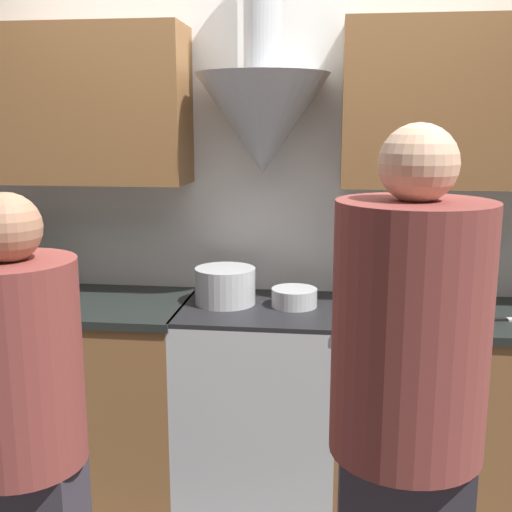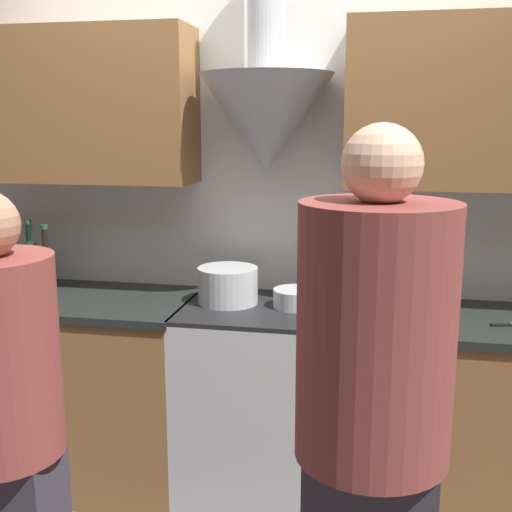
# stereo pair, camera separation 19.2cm
# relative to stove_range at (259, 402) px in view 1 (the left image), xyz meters

# --- Properties ---
(wall_back) EXTENTS (8.40, 0.59, 2.60)m
(wall_back) POSITION_rel_stove_range_xyz_m (0.01, 0.26, 1.01)
(wall_back) COLOR white
(wall_back) RESTS_ON ground_plane
(counter_left) EXTENTS (1.18, 0.62, 0.92)m
(counter_left) POSITION_rel_stove_range_xyz_m (-0.93, -0.00, -0.00)
(counter_left) COLOR brown
(counter_left) RESTS_ON ground_plane
(counter_right) EXTENTS (1.26, 0.62, 0.92)m
(counter_right) POSITION_rel_stove_range_xyz_m (0.96, -0.00, -0.00)
(counter_right) COLOR brown
(counter_right) RESTS_ON ground_plane
(stove_range) EXTENTS (0.69, 0.60, 0.92)m
(stove_range) POSITION_rel_stove_range_xyz_m (0.00, 0.00, 0.00)
(stove_range) COLOR #B7BABC
(stove_range) RESTS_ON ground_plane
(wine_bottle_2) EXTENTS (0.07, 0.07, 0.35)m
(wine_bottle_2) POSITION_rel_stove_range_xyz_m (-1.22, 0.04, 0.60)
(wine_bottle_2) COLOR black
(wine_bottle_2) RESTS_ON counter_left
(wine_bottle_3) EXTENTS (0.07, 0.07, 0.35)m
(wine_bottle_3) POSITION_rel_stove_range_xyz_m (-1.14, 0.05, 0.60)
(wine_bottle_3) COLOR black
(wine_bottle_3) RESTS_ON counter_left
(wine_bottle_4) EXTENTS (0.07, 0.07, 0.33)m
(wine_bottle_4) POSITION_rel_stove_range_xyz_m (-1.04, 0.03, 0.59)
(wine_bottle_4) COLOR black
(wine_bottle_4) RESTS_ON counter_left
(stock_pot) EXTENTS (0.27, 0.27, 0.16)m
(stock_pot) POSITION_rel_stove_range_xyz_m (-0.16, 0.03, 0.54)
(stock_pot) COLOR #B7BABC
(stock_pot) RESTS_ON stove_range
(mixing_bowl) EXTENTS (0.20, 0.20, 0.08)m
(mixing_bowl) POSITION_rel_stove_range_xyz_m (0.16, 0.02, 0.50)
(mixing_bowl) COLOR #B7BABC
(mixing_bowl) RESTS_ON stove_range
(saucepan) EXTENTS (0.15, 0.15, 0.08)m
(saucepan) POSITION_rel_stove_range_xyz_m (0.62, 0.05, 0.50)
(saucepan) COLOR #B7BABC
(saucepan) RESTS_ON counter_right
(person_foreground_left) EXTENTS (0.34, 0.34, 1.55)m
(person_foreground_left) POSITION_rel_stove_range_xyz_m (-0.50, -1.22, 0.39)
(person_foreground_left) COLOR #38333D
(person_foreground_left) RESTS_ON ground_plane
(person_foreground_right) EXTENTS (0.37, 0.37, 1.73)m
(person_foreground_right) POSITION_rel_stove_range_xyz_m (0.51, -1.24, 0.48)
(person_foreground_right) COLOR #38333D
(person_foreground_right) RESTS_ON ground_plane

